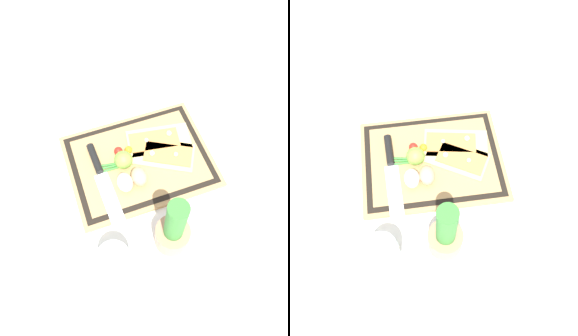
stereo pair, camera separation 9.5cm
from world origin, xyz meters
TOP-DOWN VIEW (x-y plane):
  - ground_plane at (0.00, 0.00)m, footprint 6.00×6.00m
  - cutting_board at (0.00, 0.00)m, footprint 0.43×0.32m
  - pizza_slice_near at (-0.08, -0.04)m, footprint 0.21×0.13m
  - pizza_slice_far at (-0.08, 0.01)m, footprint 0.21×0.17m
  - knife at (0.12, -0.00)m, footprint 0.05×0.26m
  - egg_brown at (0.02, 0.06)m, footprint 0.04×0.06m
  - egg_pink at (0.07, 0.07)m, footprint 0.04×0.06m
  - lime at (0.05, 0.00)m, footprint 0.05×0.05m
  - cherry_tomato_red at (0.05, -0.04)m, footprint 0.03×0.03m
  - cherry_tomato_yellow at (0.02, -0.04)m, footprint 0.02×0.02m
  - scallion_bunch at (-0.02, 0.01)m, footprint 0.28×0.05m
  - herb_pot at (-0.00, 0.26)m, footprint 0.09×0.09m
  - sauce_jar at (0.16, 0.27)m, footprint 0.08×0.08m

SIDE VIEW (x-z plane):
  - ground_plane at x=0.00m, z-range 0.00..0.00m
  - cutting_board at x=0.00m, z-range 0.00..0.02m
  - scallion_bunch at x=-0.02m, z-range 0.02..0.03m
  - pizza_slice_near at x=-0.08m, z-range 0.01..0.04m
  - pizza_slice_far at x=-0.08m, z-range 0.01..0.04m
  - knife at x=0.12m, z-range 0.02..0.04m
  - cherry_tomato_yellow at x=0.02m, z-range 0.02..0.04m
  - cherry_tomato_red at x=0.05m, z-range 0.02..0.05m
  - egg_brown at x=0.02m, z-range 0.02..0.06m
  - egg_pink at x=0.07m, z-range 0.02..0.06m
  - sauce_jar at x=0.16m, z-range -0.01..0.09m
  - lime at x=0.05m, z-range 0.02..0.07m
  - herb_pot at x=0.00m, z-range -0.04..0.20m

